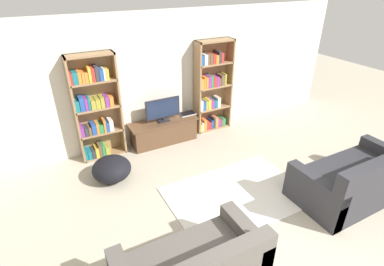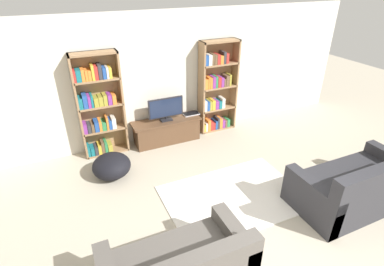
{
  "view_description": "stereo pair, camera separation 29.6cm",
  "coord_description": "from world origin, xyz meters",
  "px_view_note": "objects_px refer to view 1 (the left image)",
  "views": [
    {
      "loc": [
        -2.21,
        -1.23,
        3.2
      ],
      "look_at": [
        -0.04,
        2.86,
        0.7
      ],
      "focal_mm": 28.0,
      "sensor_mm": 36.0,
      "label": 1
    },
    {
      "loc": [
        -1.95,
        -1.36,
        3.2
      ],
      "look_at": [
        -0.04,
        2.86,
        0.7
      ],
      "focal_mm": 28.0,
      "sensor_mm": 36.0,
      "label": 2
    }
  ],
  "objects_px": {
    "television": "(163,109)",
    "couch_right_sofa": "(355,180)",
    "bookshelf_left": "(95,109)",
    "tv_stand": "(164,131)",
    "bookshelf_right": "(211,89)",
    "laptop": "(187,114)",
    "beanbag_ottoman": "(112,169)"
  },
  "relations": [
    {
      "from": "television",
      "to": "beanbag_ottoman",
      "type": "xyz_separation_m",
      "value": [
        -1.31,
        -0.77,
        -0.54
      ]
    },
    {
      "from": "bookshelf_left",
      "to": "bookshelf_right",
      "type": "xyz_separation_m",
      "value": [
        2.48,
        -0.0,
        -0.04
      ]
    },
    {
      "from": "bookshelf_right",
      "to": "tv_stand",
      "type": "bearing_deg",
      "value": -174.63
    },
    {
      "from": "bookshelf_right",
      "to": "laptop",
      "type": "distance_m",
      "value": 0.76
    },
    {
      "from": "couch_right_sofa",
      "to": "beanbag_ottoman",
      "type": "height_order",
      "value": "couch_right_sofa"
    },
    {
      "from": "bookshelf_right",
      "to": "laptop",
      "type": "height_order",
      "value": "bookshelf_right"
    },
    {
      "from": "tv_stand",
      "to": "beanbag_ottoman",
      "type": "relative_size",
      "value": 2.16
    },
    {
      "from": "laptop",
      "to": "couch_right_sofa",
      "type": "relative_size",
      "value": 0.18
    },
    {
      "from": "bookshelf_left",
      "to": "tv_stand",
      "type": "height_order",
      "value": "bookshelf_left"
    },
    {
      "from": "tv_stand",
      "to": "laptop",
      "type": "xyz_separation_m",
      "value": [
        0.59,
        0.05,
        0.26
      ]
    },
    {
      "from": "bookshelf_left",
      "to": "television",
      "type": "height_order",
      "value": "bookshelf_left"
    },
    {
      "from": "bookshelf_right",
      "to": "television",
      "type": "xyz_separation_m",
      "value": [
        -1.21,
        -0.12,
        -0.2
      ]
    },
    {
      "from": "couch_right_sofa",
      "to": "television",
      "type": "bearing_deg",
      "value": 123.17
    },
    {
      "from": "bookshelf_left",
      "to": "bookshelf_right",
      "type": "bearing_deg",
      "value": -0.02
    },
    {
      "from": "television",
      "to": "couch_right_sofa",
      "type": "relative_size",
      "value": 0.38
    },
    {
      "from": "laptop",
      "to": "couch_right_sofa",
      "type": "xyz_separation_m",
      "value": [
        1.39,
        -3.09,
        -0.2
      ]
    },
    {
      "from": "bookshelf_right",
      "to": "television",
      "type": "relative_size",
      "value": 2.73
    },
    {
      "from": "bookshelf_left",
      "to": "laptop",
      "type": "height_order",
      "value": "bookshelf_left"
    },
    {
      "from": "tv_stand",
      "to": "bookshelf_left",
      "type": "bearing_deg",
      "value": 174.89
    },
    {
      "from": "television",
      "to": "beanbag_ottoman",
      "type": "height_order",
      "value": "television"
    },
    {
      "from": "bookshelf_right",
      "to": "beanbag_ottoman",
      "type": "distance_m",
      "value": 2.77
    },
    {
      "from": "television",
      "to": "couch_right_sofa",
      "type": "height_order",
      "value": "television"
    },
    {
      "from": "couch_right_sofa",
      "to": "tv_stand",
      "type": "bearing_deg",
      "value": 123.11
    },
    {
      "from": "television",
      "to": "laptop",
      "type": "distance_m",
      "value": 0.64
    },
    {
      "from": "laptop",
      "to": "beanbag_ottoman",
      "type": "distance_m",
      "value": 2.09
    },
    {
      "from": "bookshelf_right",
      "to": "television",
      "type": "height_order",
      "value": "bookshelf_right"
    },
    {
      "from": "television",
      "to": "beanbag_ottoman",
      "type": "relative_size",
      "value": 1.1
    },
    {
      "from": "bookshelf_right",
      "to": "tv_stand",
      "type": "relative_size",
      "value": 1.39
    },
    {
      "from": "couch_right_sofa",
      "to": "beanbag_ottoman",
      "type": "bearing_deg",
      "value": 145.57
    },
    {
      "from": "tv_stand",
      "to": "couch_right_sofa",
      "type": "bearing_deg",
      "value": -56.89
    },
    {
      "from": "bookshelf_left",
      "to": "television",
      "type": "distance_m",
      "value": 1.3
    },
    {
      "from": "bookshelf_right",
      "to": "beanbag_ottoman",
      "type": "relative_size",
      "value": 3.0
    }
  ]
}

